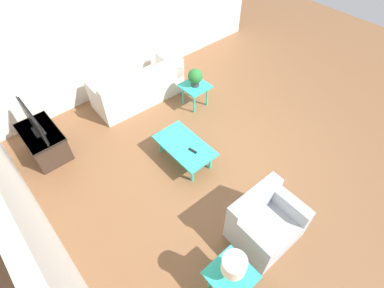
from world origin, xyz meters
name	(u,v)px	position (x,y,z in m)	size (l,w,h in m)	color
ground_plane	(224,153)	(0.00, 0.00, 0.00)	(14.00, 14.00, 0.00)	brown
wall_back	(29,216)	(0.00, 3.06, 1.35)	(7.20, 0.12, 2.70)	silver
wall_right	(122,24)	(3.06, 0.00, 1.35)	(0.12, 7.20, 2.70)	silver
sofa	(139,88)	(2.28, 0.28, 0.31)	(0.88, 1.92, 0.82)	silver
armchair	(264,222)	(-1.46, 0.68, 0.31)	(0.78, 0.93, 0.78)	#A8ADB2
coffee_table	(185,146)	(0.37, 0.62, 0.34)	(1.08, 0.62, 0.38)	#2DB79E
side_table_plant	(195,88)	(1.39, -0.52, 0.42)	(0.53, 0.53, 0.50)	#2DB79E
side_table_lamp	(231,277)	(-1.68, 1.61, 0.42)	(0.53, 0.53, 0.50)	#2DB79E
tv_stand_chest	(44,141)	(2.15, 2.40, 0.28)	(0.95, 0.58, 0.53)	#38281E
television	(33,121)	(2.15, 2.41, 0.78)	(0.90, 0.16, 0.50)	black
potted_plant	(195,77)	(1.39, -0.52, 0.71)	(0.29, 0.29, 0.37)	#333338
table_lamp	(234,266)	(-1.68, 1.61, 0.78)	(0.29, 0.29, 0.43)	#333333
remote_control	(193,151)	(0.17, 0.61, 0.39)	(0.16, 0.07, 0.02)	black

